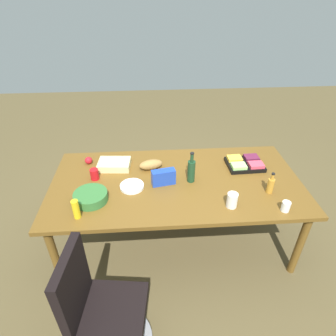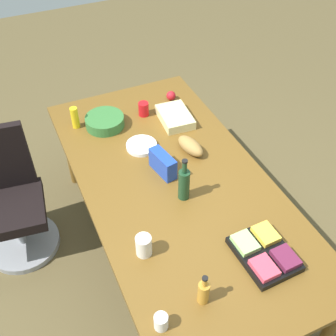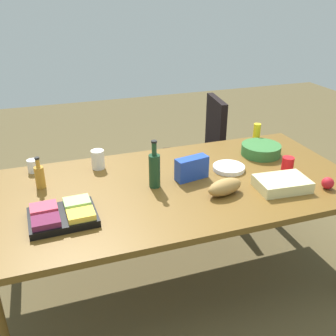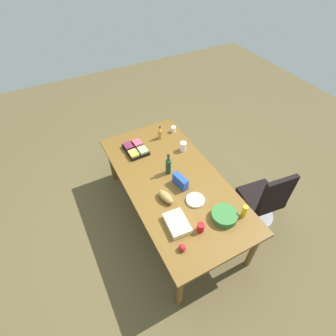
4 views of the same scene
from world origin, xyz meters
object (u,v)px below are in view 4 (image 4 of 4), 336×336
at_px(paper_plate_stack, 195,200).
at_px(wine_bottle, 168,166).
at_px(paper_cup, 174,129).
at_px(fruit_platter, 136,149).
at_px(office_chair, 262,202).
at_px(apple_red, 182,248).
at_px(dressing_bottle, 160,134).
at_px(bread_loaf, 166,197).
at_px(red_solo_cup, 201,227).
at_px(chip_bag_blue, 180,181).
at_px(sheet_cake, 177,223).
at_px(salad_bowl, 224,216).
at_px(conference_table, 173,183).
at_px(mayo_jar, 183,146).
at_px(mustard_bottle, 244,211).

height_order(paper_plate_stack, wine_bottle, wine_bottle).
distance_m(paper_cup, fruit_platter, 0.70).
bearing_deg(office_chair, apple_red, 100.56).
relative_size(dressing_bottle, bread_loaf, 0.87).
bearing_deg(red_solo_cup, chip_bag_blue, -10.62).
relative_size(chip_bag_blue, wine_bottle, 0.70).
relative_size(sheet_cake, wine_bottle, 1.02).
distance_m(sheet_cake, wine_bottle, 0.80).
distance_m(wine_bottle, salad_bowl, 0.94).
xyz_separation_m(conference_table, fruit_platter, (0.73, 0.20, 0.10)).
bearing_deg(paper_plate_stack, conference_table, 10.25).
relative_size(paper_cup, apple_red, 1.18).
xyz_separation_m(chip_bag_blue, salad_bowl, (-0.64, -0.20, -0.03)).
height_order(bread_loaf, apple_red, bread_loaf).
bearing_deg(sheet_cake, salad_bowl, -107.22).
height_order(fruit_platter, salad_bowl, salad_bowl).
distance_m(conference_table, bread_loaf, 0.35).
height_order(apple_red, wine_bottle, wine_bottle).
relative_size(dressing_bottle, sheet_cake, 0.65).
bearing_deg(office_chair, paper_plate_stack, 78.62).
relative_size(chip_bag_blue, bread_loaf, 0.92).
relative_size(bread_loaf, apple_red, 3.16).
bearing_deg(paper_plate_stack, office_chair, -101.38).
xyz_separation_m(paper_plate_stack, wine_bottle, (0.56, 0.07, 0.11)).
relative_size(mayo_jar, wine_bottle, 0.43).
bearing_deg(paper_plate_stack, dressing_bottle, -7.10).
distance_m(office_chair, mustard_bottle, 0.82).
distance_m(dressing_bottle, wine_bottle, 0.72).
distance_m(red_solo_cup, fruit_platter, 1.51).
distance_m(red_solo_cup, apple_red, 0.30).
bearing_deg(fruit_platter, red_solo_cup, -175.53).
distance_m(sheet_cake, apple_red, 0.29).
xyz_separation_m(fruit_platter, bread_loaf, (-0.96, 0.02, 0.02)).
relative_size(conference_table, chip_bag_blue, 10.80).
xyz_separation_m(red_solo_cup, sheet_cake, (0.17, 0.19, -0.02)).
height_order(office_chair, paper_cup, office_chair).
xyz_separation_m(paper_plate_stack, salad_bowl, (-0.35, -0.16, 0.03)).
xyz_separation_m(dressing_bottle, mayo_jar, (-0.39, -0.17, -0.01)).
distance_m(chip_bag_blue, wine_bottle, 0.27).
distance_m(mustard_bottle, sheet_cake, 0.75).
bearing_deg(sheet_cake, chip_bag_blue, -32.96).
distance_m(bread_loaf, wine_bottle, 0.45).
height_order(chip_bag_blue, sheet_cake, chip_bag_blue).
xyz_separation_m(conference_table, dressing_bottle, (0.82, -0.23, 0.14)).
bearing_deg(mayo_jar, sheet_cake, 147.14).
bearing_deg(apple_red, wine_bottle, -20.28).
distance_m(mayo_jar, apple_red, 1.52).
bearing_deg(salad_bowl, bread_loaf, 40.85).
xyz_separation_m(sheet_cake, bread_loaf, (0.37, -0.05, 0.02)).
bearing_deg(office_chair, wine_bottle, 54.21).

